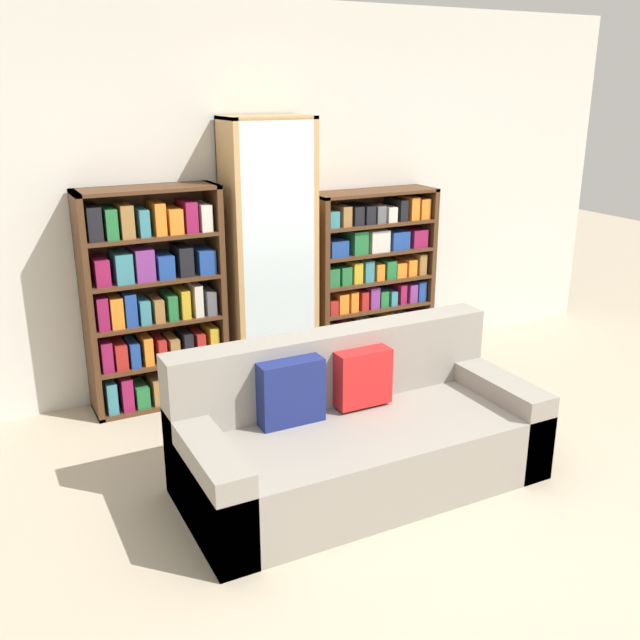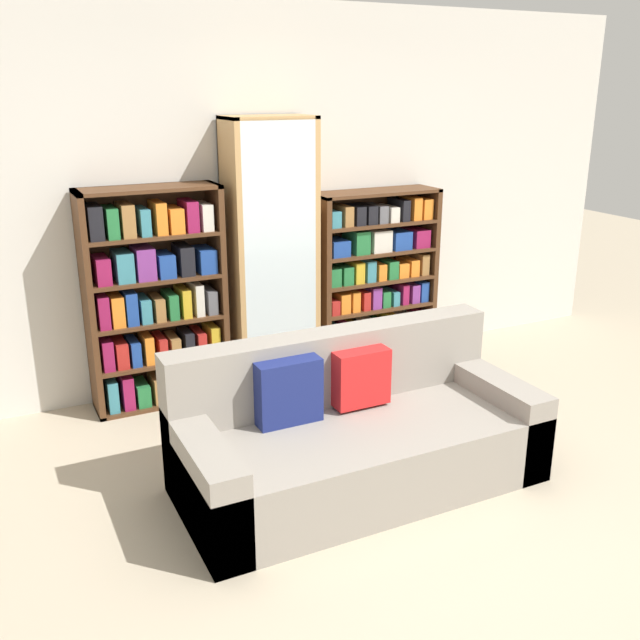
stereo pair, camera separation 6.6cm
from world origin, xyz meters
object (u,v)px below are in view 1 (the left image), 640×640
object	(u,v)px
bookshelf_right	(372,280)
wine_bottle	(383,377)
display_cabinet	(269,256)
couch	(357,436)
bookshelf_left	(153,302)

from	to	relation	value
bookshelf_right	wine_bottle	bearing A→B (deg)	-113.58
display_cabinet	wine_bottle	bearing A→B (deg)	-47.19
couch	display_cabinet	distance (m)	1.69
bookshelf_left	wine_bottle	xyz separation A→B (m)	(1.44, -0.66, -0.58)
couch	display_cabinet	size ratio (longest dim) A/B	1.02
wine_bottle	display_cabinet	bearing A→B (deg)	132.81
bookshelf_left	display_cabinet	size ratio (longest dim) A/B	0.78
bookshelf_left	bookshelf_right	xyz separation A→B (m)	(1.73, -0.00, -0.06)
couch	display_cabinet	bearing A→B (deg)	84.54
couch	wine_bottle	world-z (taller)	couch
bookshelf_left	couch	bearing A→B (deg)	-65.57
wine_bottle	bookshelf_left	bearing A→B (deg)	155.57
bookshelf_left	display_cabinet	distance (m)	0.88
couch	bookshelf_left	distance (m)	1.76
bookshelf_left	bookshelf_right	bearing A→B (deg)	-0.01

